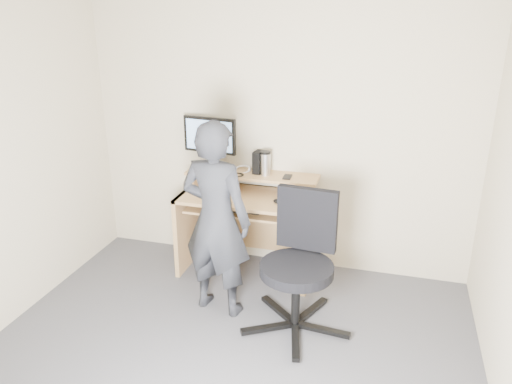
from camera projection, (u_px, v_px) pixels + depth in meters
The scene contains 13 objects.
ground at pixel (214, 379), 3.32m from camera, with size 3.50×3.50×0.00m, color #4C4C51.
back_wall at pixel (278, 134), 4.45m from camera, with size 3.50×0.02×2.50m, color beige.
desk at pixel (250, 213), 4.55m from camera, with size 1.20×0.60×0.91m.
monitor at pixel (210, 138), 4.51m from camera, with size 0.51×0.14×0.48m.
external_drive at pixel (258, 162), 4.47m from camera, with size 0.07×0.13×0.20m, color black.
travel_mug at pixel (266, 164), 4.42m from camera, with size 0.09×0.09×0.20m, color silver.
smartphone at pixel (287, 177), 4.38m from camera, with size 0.07×0.13×0.01m, color black.
charger at pixel (228, 173), 4.44m from camera, with size 0.04×0.04×0.04m, color black.
headphones at pixel (242, 170), 4.56m from camera, with size 0.16×0.16×0.02m, color silver.
keyboard at pixel (236, 207), 4.38m from camera, with size 0.46×0.18×0.03m, color black.
mouse at pixel (279, 201), 4.23m from camera, with size 0.10×0.06×0.04m, color black.
office_chair at pixel (300, 258), 3.71m from camera, with size 0.81×0.83×1.04m.
person at pixel (216, 220), 3.83m from camera, with size 0.57×0.38×1.57m, color black.
Camera 1 is at (0.99, -2.49, 2.34)m, focal length 35.00 mm.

